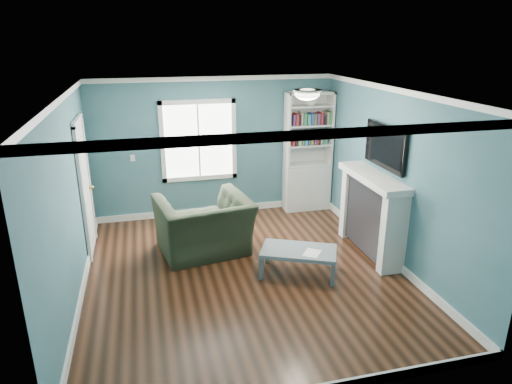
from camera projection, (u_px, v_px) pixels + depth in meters
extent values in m
plane|color=black|center=(245.00, 273.00, 6.65)|extent=(5.00, 5.00, 0.00)
plane|color=#306065|center=(215.00, 148.00, 8.52)|extent=(4.50, 0.00, 4.50)
plane|color=#306065|center=(308.00, 279.00, 3.93)|extent=(4.50, 0.00, 4.50)
plane|color=#306065|center=(69.00, 203.00, 5.71)|extent=(0.00, 5.00, 5.00)
plane|color=#306065|center=(393.00, 177.00, 6.74)|extent=(0.00, 5.00, 5.00)
plane|color=white|center=(243.00, 92.00, 5.80)|extent=(5.00, 5.00, 0.00)
cube|color=white|center=(217.00, 210.00, 8.91)|extent=(4.50, 0.03, 0.12)
cube|color=white|center=(83.00, 289.00, 6.12)|extent=(0.03, 5.00, 0.12)
cube|color=white|center=(384.00, 253.00, 7.14)|extent=(0.03, 5.00, 0.12)
cube|color=white|center=(213.00, 79.00, 8.09)|extent=(4.50, 0.04, 0.08)
cube|color=white|center=(313.00, 135.00, 3.54)|extent=(4.50, 0.04, 0.08)
cube|color=white|center=(56.00, 102.00, 5.30)|extent=(0.04, 5.00, 0.08)
cube|color=white|center=(400.00, 91.00, 6.33)|extent=(0.04, 5.00, 0.08)
cube|color=white|center=(199.00, 141.00, 8.39)|extent=(1.24, 0.01, 1.34)
cube|color=white|center=(162.00, 143.00, 8.23)|extent=(0.08, 0.06, 1.50)
cube|color=white|center=(234.00, 139.00, 8.53)|extent=(0.08, 0.06, 1.50)
cube|color=white|center=(200.00, 178.00, 8.61)|extent=(1.40, 0.06, 0.08)
cube|color=white|center=(197.00, 102.00, 8.15)|extent=(1.40, 0.06, 0.08)
cube|color=white|center=(199.00, 141.00, 8.38)|extent=(1.24, 0.03, 0.03)
cube|color=white|center=(199.00, 141.00, 8.38)|extent=(0.03, 0.03, 1.34)
cube|color=silver|center=(306.00, 187.00, 9.01)|extent=(0.90, 0.35, 0.90)
cube|color=silver|center=(287.00, 130.00, 8.54)|extent=(0.04, 0.35, 1.40)
cube|color=silver|center=(330.00, 128.00, 8.74)|extent=(0.04, 0.35, 1.40)
cube|color=silver|center=(306.00, 128.00, 8.79)|extent=(0.90, 0.02, 1.40)
cube|color=silver|center=(310.00, 93.00, 8.42)|extent=(0.90, 0.35, 0.04)
cube|color=silver|center=(307.00, 164.00, 8.86)|extent=(0.84, 0.33, 0.03)
cube|color=silver|center=(308.00, 145.00, 8.74)|extent=(0.84, 0.33, 0.03)
cube|color=silver|center=(309.00, 125.00, 8.61)|extent=(0.84, 0.33, 0.03)
cube|color=silver|center=(310.00, 106.00, 8.49)|extent=(0.84, 0.33, 0.03)
cube|color=maroon|center=(309.00, 139.00, 8.68)|extent=(0.70, 0.25, 0.22)
cube|color=black|center=(309.00, 119.00, 8.55)|extent=(0.70, 0.25, 0.22)
cylinder|color=beige|center=(311.00, 98.00, 8.40)|extent=(0.26, 0.06, 0.26)
cube|color=black|center=(372.00, 217.00, 7.12)|extent=(0.30, 1.20, 1.10)
cube|color=black|center=(370.00, 229.00, 7.18)|extent=(0.22, 0.65, 0.70)
cube|color=silver|center=(393.00, 234.00, 6.50)|extent=(0.36, 0.16, 1.20)
cube|color=silver|center=(352.00, 203.00, 7.73)|extent=(0.36, 0.16, 1.20)
cube|color=silver|center=(373.00, 178.00, 6.90)|extent=(0.44, 1.58, 0.10)
cube|color=black|center=(385.00, 146.00, 6.77)|extent=(0.06, 1.10, 0.65)
cube|color=silver|center=(85.00, 189.00, 7.09)|extent=(0.04, 0.80, 2.05)
cube|color=white|center=(83.00, 198.00, 6.68)|extent=(0.05, 0.08, 2.13)
cube|color=white|center=(89.00, 180.00, 7.50)|extent=(0.05, 0.08, 2.13)
cube|color=white|center=(77.00, 121.00, 6.74)|extent=(0.05, 0.98, 0.08)
sphere|color=#BF8C3F|center=(92.00, 187.00, 7.40)|extent=(0.07, 0.07, 0.07)
ellipsoid|color=white|center=(307.00, 94.00, 6.12)|extent=(0.34, 0.34, 0.15)
cylinder|color=white|center=(307.00, 91.00, 6.10)|extent=(0.38, 0.38, 0.03)
cube|color=white|center=(133.00, 158.00, 8.19)|extent=(0.08, 0.01, 0.12)
imported|color=black|center=(203.00, 217.00, 7.12)|extent=(1.51, 1.11, 1.20)
cube|color=#525C62|center=(261.00, 269.00, 6.45)|extent=(0.08, 0.08, 0.33)
cube|color=#525C62|center=(333.00, 275.00, 6.27)|extent=(0.08, 0.08, 0.33)
cube|color=#525C62|center=(267.00, 252.00, 6.93)|extent=(0.08, 0.08, 0.33)
cube|color=#525C62|center=(334.00, 258.00, 6.75)|extent=(0.08, 0.08, 0.33)
cube|color=slate|center=(299.00, 251.00, 6.54)|extent=(1.20, 0.97, 0.06)
cube|color=white|center=(312.00, 253.00, 6.42)|extent=(0.33, 0.34, 0.00)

